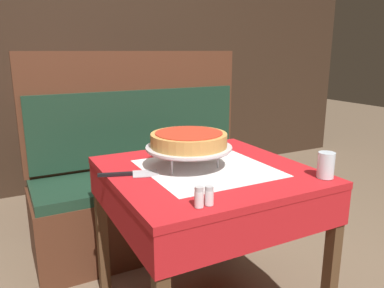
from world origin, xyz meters
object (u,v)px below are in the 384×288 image
at_px(dining_table_rear, 89,131).
at_px(pepper_shaker, 209,196).
at_px(booth_bench, 149,190).
at_px(water_glass_near, 326,165).
at_px(pizza_server, 131,174).
at_px(condiment_caddy, 79,110).
at_px(deep_dish_pizza, 189,139).
at_px(salt_shaker, 199,197).
at_px(pizza_pan_stand, 189,148).
at_px(dining_table_front, 207,191).

distance_m(dining_table_rear, pepper_shaker, 1.96).
distance_m(booth_bench, water_glass_near, 1.29).
xyz_separation_m(pizza_server, condiment_caddy, (0.10, 1.55, 0.05)).
bearing_deg(dining_table_rear, pepper_shaker, -90.67).
bearing_deg(deep_dish_pizza, booth_bench, 82.58).
relative_size(dining_table_rear, salt_shaker, 10.71).
distance_m(water_glass_near, pepper_shaker, 0.56).
distance_m(booth_bench, salt_shaker, 1.29).
xyz_separation_m(salt_shaker, pepper_shaker, (0.04, 0.00, -0.00)).
distance_m(booth_bench, pepper_shaker, 1.28).
distance_m(booth_bench, pizza_pan_stand, 0.93).
bearing_deg(booth_bench, salt_shaker, -102.84).
bearing_deg(dining_table_rear, pizza_server, -95.86).
height_order(booth_bench, pizza_server, booth_bench).
relative_size(dining_table_rear, pizza_server, 3.06).
distance_m(dining_table_front, deep_dish_pizza, 0.25).
xyz_separation_m(dining_table_front, condiment_caddy, (-0.23, 1.62, 0.16)).
relative_size(pizza_server, condiment_caddy, 1.37).
bearing_deg(water_glass_near, dining_table_rear, 105.61).
bearing_deg(pizza_pan_stand, pizza_server, 175.91).
height_order(dining_table_rear, booth_bench, booth_bench).
distance_m(pizza_server, water_glass_near, 0.80).
height_order(booth_bench, pizza_pan_stand, booth_bench).
height_order(dining_table_front, booth_bench, booth_bench).
distance_m(dining_table_rear, salt_shaker, 1.96).
distance_m(pizza_server, condiment_caddy, 1.55).
height_order(booth_bench, deep_dish_pizza, booth_bench).
distance_m(dining_table_rear, water_glass_near, 2.01).
xyz_separation_m(water_glass_near, salt_shaker, (-0.60, -0.02, -0.02)).
height_order(pizza_pan_stand, pepper_shaker, pizza_pan_stand).
height_order(dining_table_front, pizza_pan_stand, pizza_pan_stand).
bearing_deg(booth_bench, dining_table_front, -92.49).
xyz_separation_m(dining_table_rear, water_glass_near, (0.54, -1.93, 0.17)).
bearing_deg(dining_table_rear, deep_dish_pizza, -86.04).
height_order(dining_table_front, water_glass_near, water_glass_near).
relative_size(pizza_pan_stand, pepper_shaker, 5.68).
bearing_deg(water_glass_near, pepper_shaker, -177.76).
xyz_separation_m(dining_table_front, deep_dish_pizza, (-0.07, 0.05, 0.24)).
bearing_deg(pizza_pan_stand, dining_table_front, -34.85).
bearing_deg(water_glass_near, pizza_server, 150.09).
distance_m(deep_dish_pizza, pepper_shaker, 0.43).
distance_m(dining_table_front, water_glass_near, 0.52).
bearing_deg(deep_dish_pizza, pizza_server, 175.91).
relative_size(dining_table_front, pizza_pan_stand, 2.24).
relative_size(water_glass_near, pepper_shaker, 1.58).
bearing_deg(pizza_pan_stand, booth_bench, 82.58).
bearing_deg(condiment_caddy, pizza_server, -93.59).
height_order(booth_bench, salt_shaker, booth_bench).
relative_size(dining_table_front, dining_table_rear, 1.11).
xyz_separation_m(pizza_pan_stand, water_glass_near, (0.43, -0.38, -0.03)).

